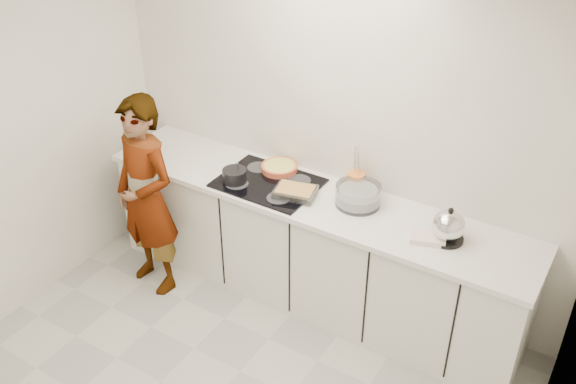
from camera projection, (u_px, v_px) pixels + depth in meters
The scene contains 13 objects.
wall_back at pixel (335, 129), 4.55m from camera, with size 3.60×0.00×2.60m, color white.
wall_right at pixel (541, 382), 2.61m from camera, with size 0.02×3.20×2.60m.
base_cabinets at pixel (310, 250), 4.78m from camera, with size 3.20×0.58×0.87m, color silver.
countertop at pixel (311, 198), 4.54m from camera, with size 3.24×0.64×0.04m, color white.
hob at pixel (268, 183), 4.66m from camera, with size 0.72×0.54×0.01m, color black.
tart_dish at pixel (279, 167), 4.79m from camera, with size 0.34×0.34×0.04m.
saucepan at pixel (235, 176), 4.64m from camera, with size 0.22×0.22×0.17m.
baking_dish at pixel (295, 191), 4.49m from camera, with size 0.33×0.27×0.05m.
mixing_bowl at pixel (358, 196), 4.40m from camera, with size 0.37×0.37×0.15m.
tea_towel at pixel (428, 237), 4.08m from camera, with size 0.22×0.16×0.04m, color white.
kettle at pixel (448, 227), 4.03m from camera, with size 0.26×0.26×0.24m.
utensil_crock at pixel (356, 183), 4.53m from camera, with size 0.12×0.12×0.15m, color orange.
cook at pixel (146, 197), 4.72m from camera, with size 0.58×0.38×1.59m, color silver.
Camera 1 is at (1.87, -2.05, 3.35)m, focal length 40.00 mm.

